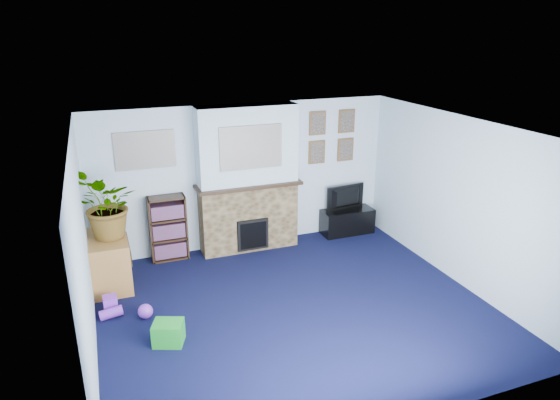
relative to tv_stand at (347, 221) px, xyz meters
name	(u,v)px	position (x,y,z in m)	size (l,w,h in m)	color
floor	(295,308)	(-1.84, -2.03, -0.23)	(5.00, 4.50, 0.01)	black
ceiling	(297,130)	(-1.84, -2.03, 2.17)	(5.00, 4.50, 0.01)	white
wall_back	(244,176)	(-1.84, 0.22, 0.97)	(5.00, 0.04, 2.40)	silver
wall_front	(396,317)	(-1.84, -4.28, 0.97)	(5.00, 0.04, 2.40)	silver
wall_left	(83,255)	(-4.34, -2.03, 0.97)	(0.04, 4.50, 2.40)	silver
wall_right	(459,201)	(0.66, -2.03, 0.97)	(0.04, 4.50, 2.40)	silver
chimney_breast	(248,181)	(-1.84, 0.02, 0.96)	(1.72, 0.50, 2.40)	brown
collage_main	(251,147)	(-1.84, -0.19, 1.55)	(1.00, 0.03, 0.68)	gray
collage_left	(145,150)	(-3.39, 0.21, 1.55)	(0.90, 0.03, 0.58)	gray
portrait_tl	(317,123)	(-0.54, 0.20, 1.77)	(0.30, 0.03, 0.40)	brown
portrait_tr	(347,121)	(0.01, 0.20, 1.77)	(0.30, 0.03, 0.40)	brown
portrait_bl	(317,152)	(-0.54, 0.20, 1.27)	(0.30, 0.03, 0.40)	brown
portrait_br	(345,150)	(0.01, 0.20, 1.27)	(0.30, 0.03, 0.40)	brown
tv_stand	(347,221)	(0.00, 0.00, 0.00)	(0.94, 0.39, 0.44)	black
television	(348,198)	(0.00, 0.02, 0.43)	(0.75, 0.10, 0.43)	black
bookshelf	(168,229)	(-3.16, 0.08, 0.28)	(0.58, 0.28, 1.05)	black
sideboard	(110,262)	(-4.08, -0.49, 0.12)	(0.53, 0.95, 0.74)	#9F6C33
potted_plant	(107,206)	(-4.03, -0.54, 1.00)	(0.87, 0.75, 0.96)	#26661E
mantel_clock	(243,180)	(-1.93, -0.03, 1.00)	(0.10, 0.06, 0.14)	gold
mantel_candle	(271,176)	(-1.47, -0.03, 1.01)	(0.05, 0.05, 0.17)	#B2BFC6
mantel_teddy	(211,184)	(-2.46, -0.03, 0.99)	(0.13, 0.13, 0.13)	gray
mantel_can	(290,175)	(-1.12, -0.03, 0.99)	(0.05, 0.05, 0.11)	purple
green_crate	(168,333)	(-3.53, -2.22, -0.08)	(0.34, 0.28, 0.28)	#198C26
toy_ball	(145,312)	(-3.73, -1.58, -0.14)	(0.19, 0.19, 0.19)	purple
toy_block	(110,304)	(-4.14, -1.25, -0.12)	(0.17, 0.17, 0.21)	purple
toy_tube	(111,313)	(-4.14, -1.42, -0.15)	(0.13, 0.13, 0.29)	purple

